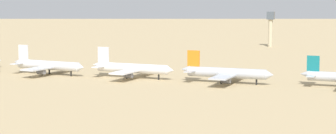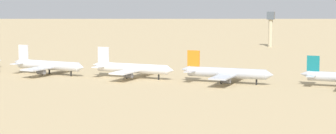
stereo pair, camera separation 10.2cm
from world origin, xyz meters
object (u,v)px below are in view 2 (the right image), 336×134
control_tower (271,26)px  parked_jet_white_2 (48,65)px  parked_jet_white_3 (132,68)px  parked_jet_orange_4 (226,73)px

control_tower → parked_jet_white_2: bearing=-110.0°
parked_jet_white_2 → control_tower: 208.23m
parked_jet_white_3 → control_tower: 195.98m
parked_jet_white_3 → parked_jet_orange_4: parked_jet_white_3 is taller
parked_jet_white_2 → parked_jet_orange_4: parked_jet_white_2 is taller
parked_jet_white_3 → parked_jet_white_2: bearing=-172.8°
control_tower → parked_jet_white_3: bearing=-98.4°
parked_jet_white_2 → parked_jet_orange_4: 87.15m
parked_jet_white_2 → control_tower: size_ratio=1.61×
parked_jet_white_2 → parked_jet_white_3: bearing=10.3°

